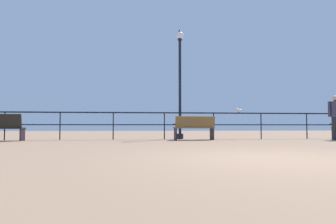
{
  "coord_description": "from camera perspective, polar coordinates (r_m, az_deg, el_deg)",
  "views": [
    {
      "loc": [
        -2.26,
        -4.76,
        0.53
      ],
      "look_at": [
        -0.92,
        6.85,
        1.07
      ],
      "focal_mm": 32.52,
      "sensor_mm": 36.0,
      "label": 1
    }
  ],
  "objects": [
    {
      "name": "pier_railing",
      "position": [
        12.32,
        4.0,
        -1.38
      ],
      "size": [
        22.27,
        0.05,
        1.09
      ],
      "color": "black",
      "rests_on": "ground_plane"
    },
    {
      "name": "person_by_bench",
      "position": [
        13.18,
        28.97,
        -0.4
      ],
      "size": [
        0.47,
        0.35,
        1.69
      ],
      "color": "#24242A",
      "rests_on": "ground_plane"
    },
    {
      "name": "bench_near_left",
      "position": [
        11.62,
        4.97,
        -2.74
      ],
      "size": [
        1.55,
        0.71,
        0.9
      ],
      "color": "brown",
      "rests_on": "ground_plane"
    },
    {
      "name": "ground_plane",
      "position": [
        5.29,
        18.96,
        -8.23
      ],
      "size": [
        60.0,
        60.0,
        0.0
      ],
      "primitive_type": "plane",
      "color": "#8D6D53"
    },
    {
      "name": "lamppost_center",
      "position": [
        12.7,
        2.25,
        6.62
      ],
      "size": [
        0.31,
        0.31,
        4.58
      ],
      "color": "black",
      "rests_on": "ground_plane"
    },
    {
      "name": "seagull_on_rail",
      "position": [
        12.9,
        13.15,
        0.29
      ],
      "size": [
        0.29,
        0.39,
        0.2
      ],
      "color": "silver",
      "rests_on": "pier_railing"
    }
  ]
}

